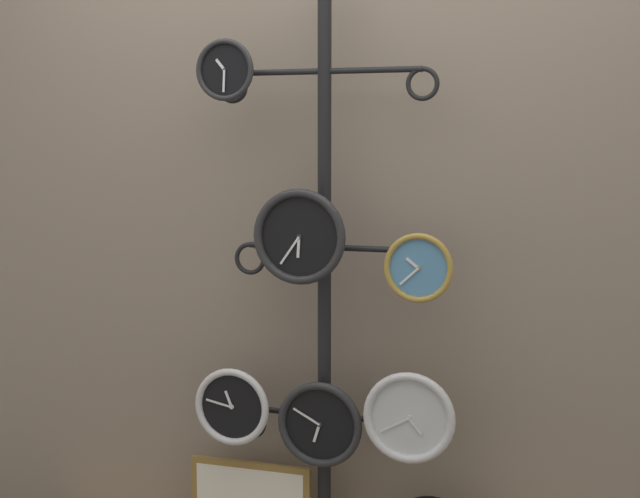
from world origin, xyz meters
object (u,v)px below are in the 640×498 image
at_px(clock_middle_center, 300,237).
at_px(clock_middle_right, 419,268).
at_px(clock_bottom_right, 409,418).
at_px(clock_bottom_left, 232,406).
at_px(display_stand, 324,335).
at_px(clock_bottom_center, 320,424).
at_px(clock_top_left, 225,70).

distance_m(clock_middle_center, clock_middle_right, 0.39).
height_order(clock_middle_center, clock_bottom_right, clock_middle_center).
bearing_deg(clock_bottom_right, clock_bottom_left, 179.83).
bearing_deg(clock_middle_center, clock_bottom_left, 173.67).
distance_m(display_stand, clock_bottom_center, 0.29).
bearing_deg(clock_bottom_center, clock_bottom_right, -2.08).
xyz_separation_m(clock_bottom_left, clock_bottom_right, (0.61, -0.00, 0.02)).
height_order(clock_middle_center, clock_bottom_left, clock_middle_center).
height_order(display_stand, clock_bottom_right, display_stand).
bearing_deg(clock_bottom_center, clock_middle_right, 1.46).
distance_m(clock_top_left, clock_bottom_right, 1.27).
xyz_separation_m(display_stand, clock_bottom_right, (0.31, -0.09, -0.23)).
bearing_deg(display_stand, clock_middle_right, -12.42).
distance_m(clock_top_left, clock_bottom_center, 1.20).
relative_size(clock_middle_right, clock_bottom_left, 0.83).
xyz_separation_m(display_stand, clock_bottom_left, (-0.30, -0.09, -0.25)).
xyz_separation_m(display_stand, clock_bottom_center, (0.01, -0.08, -0.28)).
bearing_deg(display_stand, clock_bottom_center, -82.76).
bearing_deg(clock_bottom_center, clock_bottom_left, -178.31).
bearing_deg(clock_middle_right, clock_top_left, -176.93).
bearing_deg(clock_bottom_center, display_stand, 97.24).
xyz_separation_m(clock_bottom_left, clock_bottom_center, (0.31, 0.01, -0.03)).
distance_m(display_stand, clock_middle_center, 0.37).
bearing_deg(clock_top_left, clock_bottom_left, 80.91).
bearing_deg(clock_middle_center, display_stand, 68.35).
relative_size(display_stand, clock_bottom_center, 6.95).
relative_size(display_stand, clock_middle_center, 6.51).
bearing_deg(clock_bottom_right, clock_top_left, -178.61).
relative_size(clock_top_left, clock_bottom_left, 0.74).
distance_m(clock_top_left, clock_bottom_left, 1.13).
bearing_deg(clock_middle_center, clock_top_left, 177.47).
bearing_deg(display_stand, clock_bottom_left, -163.19).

